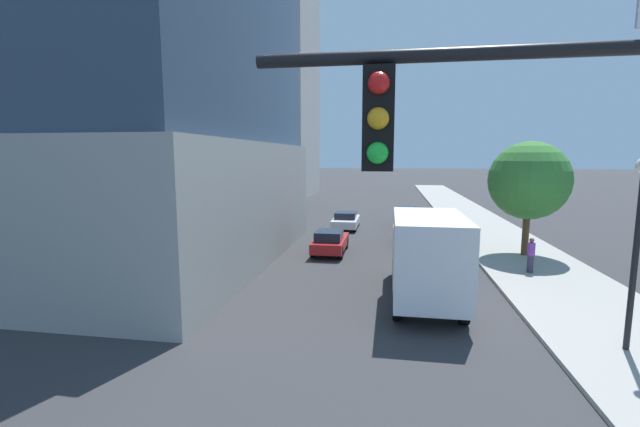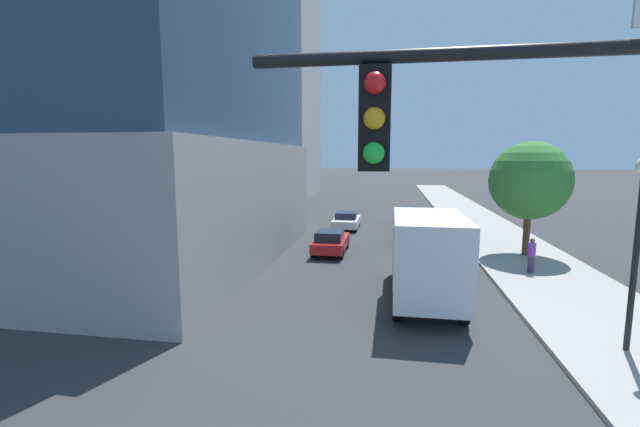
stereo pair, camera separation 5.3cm
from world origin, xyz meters
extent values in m
cube|color=#9E9B93|center=(8.11, 20.00, 0.07)|extent=(5.25, 120.00, 0.15)
cube|color=#9E9B93|center=(-16.47, 18.50, 3.12)|extent=(22.69, 18.77, 6.24)
cube|color=#B2AFA8|center=(-16.58, 56.94, 17.92)|extent=(12.69, 13.90, 35.85)
cube|color=red|center=(-12.78, 52.77, 22.70)|extent=(0.90, 0.90, 45.39)
cylinder|color=black|center=(2.68, 2.54, 6.55)|extent=(6.41, 0.14, 0.14)
cube|color=black|center=(0.77, 2.54, 5.92)|extent=(0.32, 0.36, 1.05)
sphere|color=red|center=(0.77, 2.35, 6.26)|extent=(0.22, 0.22, 0.22)
sphere|color=orange|center=(0.77, 2.35, 5.92)|extent=(0.22, 0.22, 0.22)
sphere|color=green|center=(0.77, 2.35, 5.58)|extent=(0.22, 0.22, 0.22)
cylinder|color=black|center=(7.57, 10.56, 2.64)|extent=(0.16, 0.16, 4.98)
cylinder|color=brown|center=(8.30, 22.31, 1.41)|extent=(0.36, 0.36, 2.52)
sphere|color=#387F33|center=(8.30, 22.31, 4.26)|extent=(4.23, 4.23, 4.23)
cube|color=#233D9E|center=(2.31, 24.88, 0.60)|extent=(1.76, 4.24, 0.65)
cube|color=#19212D|center=(2.31, 24.86, 1.21)|extent=(1.48, 1.82, 0.57)
cylinder|color=black|center=(1.54, 26.32, 0.33)|extent=(0.22, 0.65, 0.65)
cylinder|color=black|center=(3.09, 26.32, 0.33)|extent=(0.22, 0.65, 0.65)
cylinder|color=black|center=(1.54, 23.43, 0.33)|extent=(0.22, 0.65, 0.65)
cylinder|color=black|center=(3.09, 23.43, 0.33)|extent=(0.22, 0.65, 0.65)
cube|color=red|center=(-2.44, 21.59, 0.59)|extent=(1.73, 4.06, 0.57)
cube|color=#19212D|center=(-2.44, 21.02, 1.14)|extent=(1.46, 1.74, 0.52)
cylinder|color=black|center=(-3.20, 22.97, 0.36)|extent=(0.22, 0.72, 0.72)
cylinder|color=black|center=(-1.68, 22.97, 0.36)|extent=(0.22, 0.72, 0.72)
cylinder|color=black|center=(-3.20, 20.21, 0.36)|extent=(0.22, 0.72, 0.72)
cylinder|color=black|center=(-1.68, 20.21, 0.36)|extent=(0.22, 0.72, 0.72)
cube|color=slate|center=(2.31, 31.84, 0.63)|extent=(1.78, 4.42, 0.70)
cube|color=#19212D|center=(2.31, 31.60, 1.27)|extent=(1.49, 1.94, 0.58)
cylinder|color=black|center=(1.53, 33.35, 0.33)|extent=(0.22, 0.67, 0.67)
cylinder|color=black|center=(3.10, 33.35, 0.33)|extent=(0.22, 0.67, 0.67)
cylinder|color=black|center=(1.53, 30.34, 0.33)|extent=(0.22, 0.67, 0.67)
cylinder|color=black|center=(3.10, 30.34, 0.33)|extent=(0.22, 0.67, 0.67)
cube|color=silver|center=(-2.44, 30.08, 0.53)|extent=(1.87, 4.17, 0.56)
cube|color=#19212D|center=(-2.44, 29.94, 1.06)|extent=(1.57, 1.81, 0.49)
cylinder|color=black|center=(-3.26, 31.50, 0.30)|extent=(0.22, 0.60, 0.60)
cylinder|color=black|center=(-1.62, 31.50, 0.30)|extent=(0.22, 0.60, 0.60)
cylinder|color=black|center=(-3.26, 28.66, 0.30)|extent=(0.22, 0.60, 0.60)
cylinder|color=black|center=(-1.62, 28.66, 0.30)|extent=(0.22, 0.60, 0.60)
cube|color=silver|center=(2.31, 16.88, 1.51)|extent=(2.48, 1.96, 1.82)
cube|color=white|center=(2.31, 13.30, 2.02)|extent=(2.48, 4.90, 2.85)
cylinder|color=black|center=(1.22, 16.88, 0.50)|extent=(0.30, 0.99, 0.99)
cylinder|color=black|center=(3.41, 16.88, 0.50)|extent=(0.30, 0.99, 0.99)
cylinder|color=black|center=(1.22, 12.07, 0.50)|extent=(0.30, 0.99, 0.99)
cylinder|color=black|center=(3.41, 12.07, 0.50)|extent=(0.30, 0.99, 0.99)
cylinder|color=#38334C|center=(7.45, 18.56, 0.55)|extent=(0.28, 0.28, 0.81)
cylinder|color=purple|center=(7.45, 18.56, 1.27)|extent=(0.34, 0.34, 0.62)
sphere|color=brown|center=(7.45, 18.56, 1.69)|extent=(0.22, 0.22, 0.22)
camera|label=1|loc=(0.90, -1.93, 5.55)|focal=23.53mm
camera|label=2|loc=(0.95, -1.92, 5.55)|focal=23.53mm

